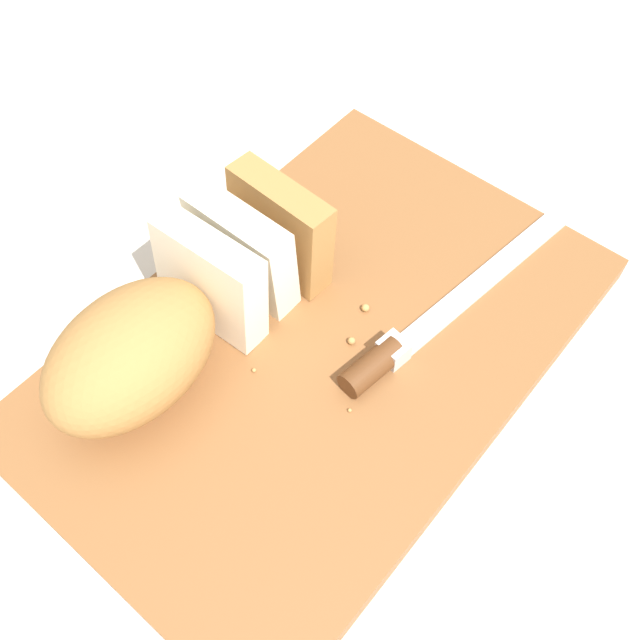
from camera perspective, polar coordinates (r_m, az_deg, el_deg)
name	(u,v)px	position (r m, az deg, el deg)	size (l,w,h in m)	color
ground_plane	(320,356)	(0.62, 0.00, -2.81)	(3.00, 3.00, 0.00)	beige
cutting_board	(320,349)	(0.61, 0.00, -2.22)	(0.47, 0.30, 0.02)	brown
bread_loaf	(174,316)	(0.57, -11.11, 0.30)	(0.25, 0.11, 0.09)	#A8753D
bread_knife	(408,339)	(0.59, 6.76, -1.47)	(0.28, 0.07, 0.02)	silver
crumb_near_knife	(352,341)	(0.59, 2.44, -1.61)	(0.01, 0.01, 0.01)	tan
crumb_near_loaf	(365,308)	(0.61, 3.50, 0.94)	(0.01, 0.01, 0.01)	tan
crumb_stray_left	(254,370)	(0.58, -5.08, -3.86)	(0.00, 0.00, 0.00)	tan
crumb_stray_right	(350,410)	(0.57, 2.30, -6.93)	(0.00, 0.00, 0.00)	tan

